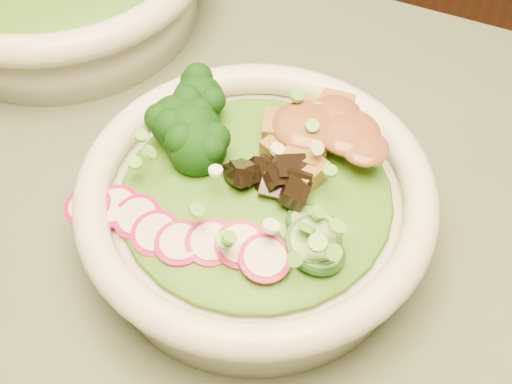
% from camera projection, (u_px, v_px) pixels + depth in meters
% --- Properties ---
extents(dining_table, '(1.20, 0.80, 0.75)m').
position_uv_depth(dining_table, '(16.00, 347.00, 0.57)').
color(dining_table, black).
rests_on(dining_table, ground).
extents(salad_bowl, '(0.23, 0.23, 0.06)m').
position_uv_depth(salad_bowl, '(256.00, 209.00, 0.47)').
color(salad_bowl, silver).
rests_on(salad_bowl, dining_table).
extents(lettuce_bed, '(0.18, 0.18, 0.02)m').
position_uv_depth(lettuce_bed, '(256.00, 191.00, 0.46)').
color(lettuce_bed, '#275B13').
rests_on(lettuce_bed, salad_bowl).
extents(broccoli_florets, '(0.08, 0.08, 0.04)m').
position_uv_depth(broccoli_florets, '(202.00, 130.00, 0.47)').
color(broccoli_florets, black).
rests_on(broccoli_florets, salad_bowl).
extents(radish_slices, '(0.10, 0.06, 0.02)m').
position_uv_depth(radish_slices, '(185.00, 238.00, 0.43)').
color(radish_slices, '#A20C45').
rests_on(radish_slices, salad_bowl).
extents(cucumber_slices, '(0.08, 0.08, 0.03)m').
position_uv_depth(cucumber_slices, '(314.00, 240.00, 0.42)').
color(cucumber_slices, '#8BAB5F').
rests_on(cucumber_slices, salad_bowl).
extents(mushroom_heap, '(0.08, 0.08, 0.03)m').
position_uv_depth(mushroom_heap, '(269.00, 172.00, 0.45)').
color(mushroom_heap, black).
rests_on(mushroom_heap, salad_bowl).
extents(tofu_cubes, '(0.09, 0.07, 0.03)m').
position_uv_depth(tofu_cubes, '(322.00, 142.00, 0.47)').
color(tofu_cubes, olive).
rests_on(tofu_cubes, salad_bowl).
extents(peanut_sauce, '(0.06, 0.05, 0.01)m').
position_uv_depth(peanut_sauce, '(323.00, 131.00, 0.46)').
color(peanut_sauce, brown).
rests_on(peanut_sauce, tofu_cubes).
extents(scallion_garnish, '(0.17, 0.17, 0.02)m').
position_uv_depth(scallion_garnish, '(256.00, 171.00, 0.44)').
color(scallion_garnish, '#61B640').
rests_on(scallion_garnish, salad_bowl).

